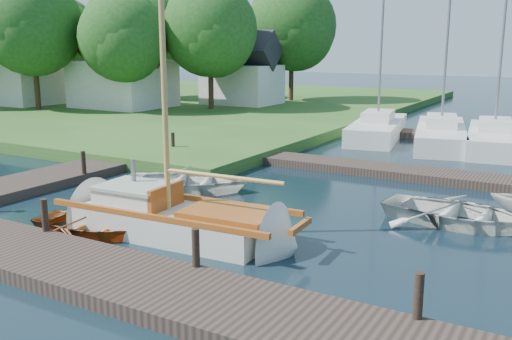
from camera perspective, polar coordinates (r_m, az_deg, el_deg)
The scene contains 26 objects.
ground at distance 16.70m, azimuth -0.00°, elevation -4.03°, with size 160.00×160.00×0.00m, color black.
near_dock at distance 12.14m, azimuth -14.65°, elevation -10.14°, with size 18.00×2.20×0.30m, color black.
left_dock at distance 23.02m, azimuth -14.87°, elevation 0.52°, with size 2.20×18.00×0.30m, color black.
far_dock at distance 21.71m, azimuth 13.32°, elevation -0.10°, with size 14.00×1.60×0.30m, color black.
shore at distance 51.04m, azimuth -15.00°, elevation 6.95°, with size 50.00×40.00×0.50m, color #2B571B.
mooring_post_1 at distance 14.72m, azimuth -20.37°, elevation -4.25°, with size 0.16×0.16×0.80m, color black.
mooring_post_2 at distance 11.72m, azimuth -6.04°, elevation -7.73°, with size 0.16×0.16×0.80m, color black.
mooring_post_3 at distance 9.92m, azimuth 15.94°, elevation -12.00°, with size 0.16×0.16×0.80m, color black.
mooring_post_4 at distance 20.85m, azimuth -16.87°, elevation 0.74°, with size 0.16×0.16×0.80m, color black.
mooring_post_5 at distance 24.45m, azimuth -8.31°, elevation 2.80°, with size 0.16×0.16×0.80m, color black.
sailboat at distance 14.48m, azimuth -7.53°, elevation -5.31°, with size 7.25×2.37×9.83m.
dinghy at distance 15.14m, azimuth -15.81°, elevation -4.87°, with size 2.39×3.35×0.69m, color brown.
tender_a at distance 18.85m, azimuth -7.06°, elevation -0.85°, with size 2.97×4.15×0.86m, color silver.
tender_c at distance 16.22m, azimuth 19.56°, elevation -3.74°, with size 2.86×4.00×0.83m, color silver.
marina_boat_0 at distance 30.15m, azimuth 12.07°, elevation 4.21°, with size 3.52×7.80×10.64m.
marina_boat_1 at distance 28.99m, azimuth 17.99°, elevation 3.54°, with size 3.93×8.39×10.07m.
marina_boat_2 at distance 28.49m, azimuth 22.69°, elevation 3.09°, with size 3.26×7.66×12.10m.
house_a at distance 41.00m, azimuth -13.19°, elevation 9.61°, with size 6.30×5.00×6.29m.
house_b at distance 45.60m, azimuth -22.37°, elevation 9.03°, with size 5.77×4.50×5.79m.
house_c at distance 42.14m, azimuth -1.40°, elevation 9.48°, with size 5.25×4.00×5.28m.
tree_1 at distance 41.23m, azimuth -21.45°, elevation 13.47°, with size 6.70×6.70×9.20m.
tree_2 at distance 38.17m, azimuth -13.16°, elevation 12.87°, with size 5.83×5.75×7.82m.
tree_3 at distance 38.79m, azimuth -4.58°, elevation 13.96°, with size 6.41×6.38×8.74m.
tree_4 at distance 46.84m, azimuth -10.02°, elevation 14.23°, with size 7.01×7.01×9.66m.
tree_5 at distance 50.97m, azimuth -18.54°, elevation 12.55°, with size 6.00×5.94×8.10m.
tree_7 at distance 44.67m, azimuth 3.64°, elevation 14.27°, with size 6.83×6.83×9.38m.
Camera 1 is at (8.06, -13.84, 4.72)m, focal length 40.00 mm.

